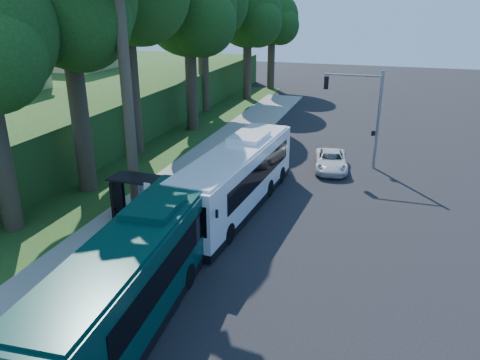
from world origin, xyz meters
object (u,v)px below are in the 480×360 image
(teal_bus, at_px, (136,272))
(bus_shelter, at_px, (137,189))
(white_bus, at_px, (236,177))
(pickup, at_px, (331,161))

(teal_bus, bearing_deg, bus_shelter, 114.96)
(teal_bus, bearing_deg, white_bus, 83.39)
(white_bus, xyz_separation_m, teal_bus, (-0.48, -10.78, -0.03))
(teal_bus, xyz_separation_m, pickup, (4.94, 19.08, -1.20))
(white_bus, relative_size, pickup, 2.74)
(white_bus, bearing_deg, teal_bus, -88.85)
(bus_shelter, relative_size, white_bus, 0.24)
(bus_shelter, bearing_deg, teal_bus, -61.00)
(bus_shelter, xyz_separation_m, white_bus, (4.66, 3.24, 0.10))
(bus_shelter, height_order, teal_bus, teal_bus)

